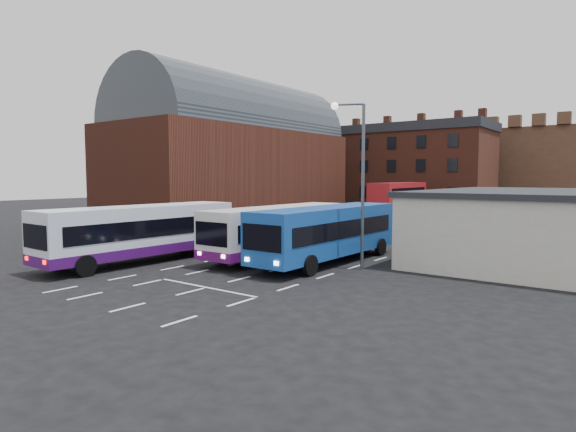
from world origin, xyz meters
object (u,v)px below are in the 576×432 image
Objects in this scene: bus_white_outbound at (142,229)px; bus_white_inbound at (279,227)px; bus_red_double at (398,201)px; pedestrian_beige at (106,252)px; street_lamp at (357,169)px; bus_blue at (327,230)px; pedestrian_red at (85,247)px.

bus_white_outbound reaches higher than bus_white_inbound.
pedestrian_beige is (-3.07, -34.24, -1.64)m from bus_red_double.
bus_red_double is 34.42m from pedestrian_beige.
bus_white_inbound is at bearing 174.33° from street_lamp.
bus_white_outbound is 2.36m from pedestrian_beige.
bus_blue is at bearing 37.06° from bus_white_outbound.
bus_red_double is (-3.53, 26.36, 0.47)m from bus_white_inbound.
bus_red_double is (1.93, 32.61, 0.38)m from bus_white_outbound.
pedestrian_red is at bearing 42.39° from bus_white_inbound.
street_lamp reaches higher than bus_white_outbound.
pedestrian_beige is at bearing 50.42° from bus_white_inbound.
bus_white_outbound is at bearing -153.26° from street_lamp.
bus_blue is at bearing -177.51° from bus_white_inbound.
pedestrian_beige is (-6.60, -7.89, -1.18)m from bus_white_inbound.
pedestrian_red is (-3.34, -1.67, -1.18)m from bus_white_outbound.
street_lamp reaches higher than bus_white_inbound.
bus_blue is 4.29m from street_lamp.
pedestrian_beige is (2.19, 0.04, -0.08)m from pedestrian_red.
bus_white_inbound is 1.05× the size of bus_red_double.
bus_blue is at bearing 162.97° from street_lamp.
bus_red_double is 1.23× the size of street_lamp.
bus_white_inbound reaches higher than pedestrian_beige.
bus_red_double is 34.72m from pedestrian_red.
street_lamp is at bearing 28.32° from bus_white_outbound.
bus_white_inbound is 10.35m from pedestrian_beige.
bus_red_double is at bearing -126.28° from pedestrian_red.
bus_white_outbound is at bearing 179.07° from pedestrian_red.
street_lamp is 15.18m from pedestrian_beige.
bus_blue is 27.16m from bus_red_double.
bus_blue is 7.63× the size of pedestrian_red.
street_lamp is (2.31, -0.71, 3.54)m from bus_blue.
bus_white_outbound is 1.05× the size of bus_white_inbound.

